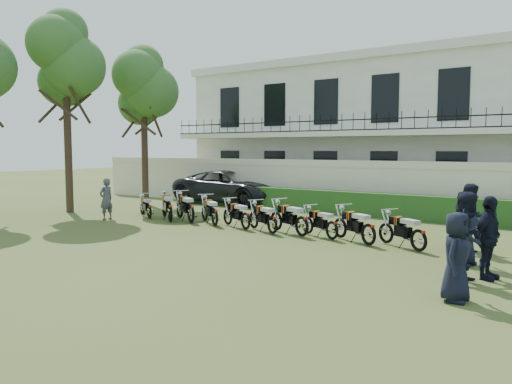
# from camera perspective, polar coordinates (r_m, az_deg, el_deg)

# --- Properties ---
(ground) EXTENTS (100.00, 100.00, 0.00)m
(ground) POSITION_cam_1_polar(r_m,az_deg,el_deg) (16.01, -3.79, -5.16)
(ground) COLOR #425020
(ground) RESTS_ON ground
(perimeter_wall) EXTENTS (30.00, 0.35, 2.30)m
(perimeter_wall) POSITION_cam_1_polar(r_m,az_deg,el_deg) (22.62, 8.98, 0.76)
(perimeter_wall) COLOR beige
(perimeter_wall) RESTS_ON ground
(hedge) EXTENTS (18.00, 0.60, 1.00)m
(hedge) POSITION_cam_1_polar(r_m,az_deg,el_deg) (21.54, 10.41, -1.27)
(hedge) COLOR #1D4217
(hedge) RESTS_ON ground
(building) EXTENTS (20.40, 9.60, 7.40)m
(building) POSITION_cam_1_polar(r_m,az_deg,el_deg) (28.05, 14.43, 6.67)
(building) COLOR white
(building) RESTS_ON ground
(tree_west_mid) EXTENTS (3.40, 3.20, 8.82)m
(tree_west_mid) POSITION_cam_1_polar(r_m,az_deg,el_deg) (23.77, -20.92, 14.00)
(tree_west_mid) COLOR #473323
(tree_west_mid) RESTS_ON ground
(tree_west_near) EXTENTS (3.40, 3.20, 7.90)m
(tree_west_near) POSITION_cam_1_polar(r_m,az_deg,el_deg) (25.74, -12.68, 11.73)
(tree_west_near) COLOR #473323
(tree_west_near) RESTS_ON ground
(motorcycle_0) EXTENTS (1.55, 0.92, 0.94)m
(motorcycle_0) POSITION_cam_1_polar(r_m,az_deg,el_deg) (20.36, -12.10, -1.84)
(motorcycle_0) COLOR black
(motorcycle_0) RESTS_ON ground
(motorcycle_1) EXTENTS (1.78, 1.34, 1.16)m
(motorcycle_1) POSITION_cam_1_polar(r_m,az_deg,el_deg) (19.26, -9.80, -1.88)
(motorcycle_1) COLOR black
(motorcycle_1) RESTS_ON ground
(motorcycle_2) EXTENTS (1.87, 1.12, 1.14)m
(motorcycle_2) POSITION_cam_1_polar(r_m,az_deg,el_deg) (18.87, -7.45, -2.03)
(motorcycle_2) COLOR black
(motorcycle_2) RESTS_ON ground
(motorcycle_3) EXTENTS (1.68, 1.16, 1.07)m
(motorcycle_3) POSITION_cam_1_polar(r_m,az_deg,el_deg) (18.03, -4.74, -2.44)
(motorcycle_3) COLOR black
(motorcycle_3) RESTS_ON ground
(motorcycle_4) EXTENTS (1.76, 0.88, 1.02)m
(motorcycle_4) POSITION_cam_1_polar(r_m,az_deg,el_deg) (17.22, -1.20, -2.84)
(motorcycle_4) COLOR black
(motorcycle_4) RESTS_ON ground
(motorcycle_5) EXTENTS (1.74, 0.97, 1.04)m
(motorcycle_5) POSITION_cam_1_polar(r_m,az_deg,el_deg) (16.32, 1.88, -3.25)
(motorcycle_5) COLOR black
(motorcycle_5) RESTS_ON ground
(motorcycle_6) EXTENTS (1.95, 0.95, 1.12)m
(motorcycle_6) POSITION_cam_1_polar(r_m,az_deg,el_deg) (15.90, 5.26, -3.34)
(motorcycle_6) COLOR black
(motorcycle_6) RESTS_ON ground
(motorcycle_7) EXTENTS (1.69, 0.87, 0.99)m
(motorcycle_7) POSITION_cam_1_polar(r_m,az_deg,el_deg) (15.50, 8.68, -3.84)
(motorcycle_7) COLOR black
(motorcycle_7) RESTS_ON ground
(motorcycle_8) EXTENTS (1.80, 1.05, 1.09)m
(motorcycle_8) POSITION_cam_1_polar(r_m,az_deg,el_deg) (14.76, 12.75, -4.16)
(motorcycle_8) COLOR black
(motorcycle_8) RESTS_ON ground
(motorcycle_9) EXTENTS (1.73, 1.03, 1.05)m
(motorcycle_9) POSITION_cam_1_polar(r_m,az_deg,el_deg) (14.26, 18.11, -4.68)
(motorcycle_9) COLOR black
(motorcycle_9) RESTS_ON ground
(suv) EXTENTS (6.13, 2.91, 1.69)m
(suv) POSITION_cam_1_polar(r_m,az_deg,el_deg) (25.55, -2.92, 0.56)
(suv) COLOR black
(suv) RESTS_ON ground
(inspector) EXTENTS (0.40, 0.60, 1.64)m
(inspector) POSITION_cam_1_polar(r_m,az_deg,el_deg) (20.58, -16.75, -0.79)
(inspector) COLOR #535357
(inspector) RESTS_ON ground
(officer_0) EXTENTS (0.56, 0.83, 1.67)m
(officer_0) POSITION_cam_1_polar(r_m,az_deg,el_deg) (9.95, 21.92, -6.89)
(officer_0) COLOR black
(officer_0) RESTS_ON ground
(officer_1) EXTENTS (0.96, 1.10, 1.93)m
(officer_1) POSITION_cam_1_polar(r_m,az_deg,el_deg) (11.39, 23.05, -4.79)
(officer_1) COLOR black
(officer_1) RESTS_ON ground
(officer_2) EXTENTS (0.67, 1.14, 1.82)m
(officer_2) POSITION_cam_1_polar(r_m,az_deg,el_deg) (11.83, 24.99, -4.78)
(officer_2) COLOR black
(officer_2) RESTS_ON ground
(officer_3) EXTENTS (0.75, 0.96, 1.74)m
(officer_3) POSITION_cam_1_polar(r_m,az_deg,el_deg) (13.08, 22.81, -3.97)
(officer_3) COLOR black
(officer_3) RESTS_ON ground
(officer_4) EXTENTS (0.98, 1.11, 1.89)m
(officer_4) POSITION_cam_1_polar(r_m,az_deg,el_deg) (14.58, 23.38, -2.81)
(officer_4) COLOR black
(officer_4) RESTS_ON ground
(officer_5) EXTENTS (0.42, 0.96, 1.62)m
(officer_5) POSITION_cam_1_polar(r_m,az_deg,el_deg) (15.15, 22.38, -3.00)
(officer_5) COLOR black
(officer_5) RESTS_ON ground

